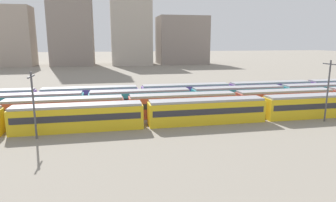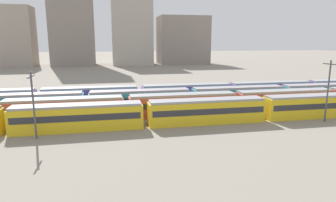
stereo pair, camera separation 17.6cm
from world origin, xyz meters
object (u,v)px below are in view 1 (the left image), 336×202
Objects in this scene: train_track_3 at (186,93)px; catenary_pole_0 at (328,88)px; train_track_0 at (264,108)px; train_track_1 at (183,104)px; catenary_pole_2 at (33,102)px; train_track_2 at (191,98)px.

train_track_3 is 25.72m from catenary_pole_0.
train_track_3 is 9.82× the size of catenary_pole_0.
catenary_pole_0 is at bearing -46.56° from train_track_3.
train_track_1 is (-11.94, 5.20, 0.00)m from train_track_0.
catenary_pole_2 reaches higher than train_track_1.
train_track_0 is 1.20× the size of train_track_1.
train_track_3 is 10.80× the size of catenary_pole_2.
train_track_1 is 1.00× the size of train_track_3.
train_track_0 is 17.82m from train_track_3.
catenary_pole_0 is (17.98, -13.31, 3.40)m from train_track_2.
train_track_3 is 31.01m from catenary_pole_2.
train_track_0 is at bearing -23.54° from train_track_1.
train_track_2 is 12.98× the size of catenary_pole_2.
train_track_2 is 5.22m from train_track_3.
train_track_0 is at bearing -48.93° from train_track_2.
catenary_pole_2 is at bearing -159.46° from train_track_1.
train_track_3 is (0.45, 5.20, 0.00)m from train_track_2.
train_track_0 is 12.98× the size of catenary_pole_2.
train_track_1 is 23.08m from catenary_pole_2.
train_track_0 is at bearing 4.85° from catenary_pole_2.
train_track_1 is 10.92m from train_track_3.
catenary_pole_0 reaches higher than catenary_pole_2.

